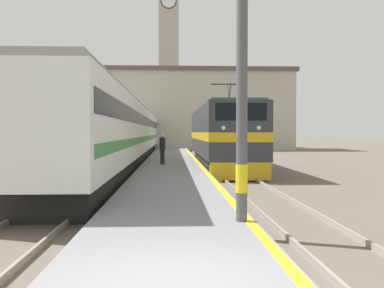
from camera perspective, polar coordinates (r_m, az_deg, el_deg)
The scene contains 10 objects.
ground_plane at distance 35.48m, azimuth -2.59°, elevation -2.14°, with size 200.00×200.00×0.00m, color #60564C.
platform at distance 30.48m, azimuth -2.58°, elevation -2.37°, with size 3.52×140.00×0.40m.
rail_track_near at distance 30.65m, azimuth 3.21°, elevation -2.66°, with size 2.83×140.00×0.16m.
rail_track_far at distance 30.66m, azimuth -8.67°, elevation -2.68°, with size 2.83×140.00×0.16m.
locomotive_train at distance 28.50m, azimuth 3.64°, elevation 0.97°, with size 2.92×17.01×4.88m.
passenger_train at distance 35.82m, azimuth -7.80°, elevation 1.43°, with size 2.92×51.52×4.13m.
catenary_mast at distance 9.60m, azimuth 6.77°, elevation 11.61°, with size 1.94×0.26×7.17m.
person_on_platform at distance 26.19m, azimuth -3.78°, elevation -0.53°, with size 0.34×0.34×1.77m.
clock_tower at distance 73.36m, azimuth -2.97°, elevation 11.21°, with size 3.92×3.92×27.83m.
station_building at distance 58.91m, azimuth -0.57°, elevation 4.32°, with size 26.92×9.61×10.24m.
Camera 1 is at (-0.01, -5.41, 2.26)m, focal length 42.00 mm.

